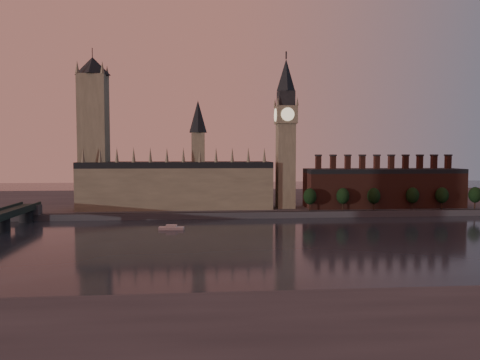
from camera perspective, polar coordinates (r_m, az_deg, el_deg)
The scene contains 13 objects.
ground at distance 218.22m, azimuth 8.22°, elevation -7.94°, with size 900.00×900.00×0.00m, color black.
north_bank at distance 391.52m, azimuth 2.28°, elevation -2.53°, with size 900.00×182.00×4.00m.
palace_of_westminster at distance 324.20m, azimuth -7.65°, elevation -0.33°, with size 130.00×30.30×74.00m.
victoria_tower at distance 331.29m, azimuth -17.41°, elevation 6.10°, with size 24.00×24.00×108.00m.
big_ben at distance 323.91m, azimuth 5.59°, elevation 5.91°, with size 15.00×15.00×107.00m.
chimney_block at distance 344.29m, azimuth 17.09°, elevation -0.87°, with size 110.00×25.00×37.00m.
embankment_tree_0 at distance 311.69m, azimuth 8.52°, elevation -2.00°, with size 8.60×8.60×14.88m.
embankment_tree_1 at distance 318.88m, azimuth 12.43°, elevation -1.92°, with size 8.60×8.60×14.88m.
embankment_tree_2 at distance 324.96m, azimuth 16.00°, elevation -1.87°, with size 8.60×8.60×14.88m.
embankment_tree_3 at distance 336.75m, azimuth 20.29°, elevation -1.77°, with size 8.60×8.60×14.88m.
embankment_tree_4 at distance 344.83m, azimuth 23.40°, elevation -1.72°, with size 8.60×8.60×14.88m.
embankment_tree_5 at distance 357.75m, azimuth 26.74°, elevation -1.63°, with size 8.60×8.60×14.88m.
river_boat at distance 261.79m, azimuth -8.36°, elevation -5.79°, with size 14.15×5.37×2.76m.
Camera 1 is at (-48.99, -208.20, 43.26)m, focal length 35.00 mm.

